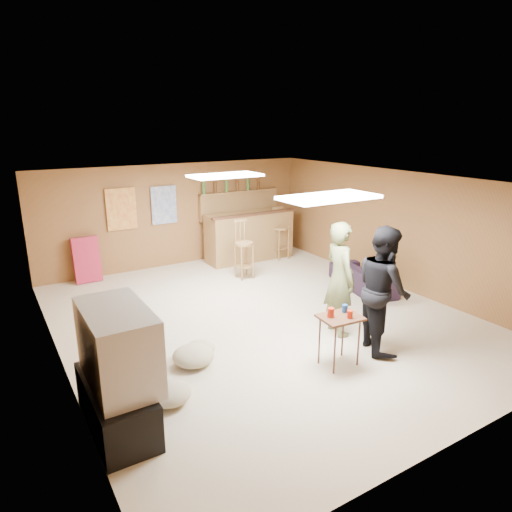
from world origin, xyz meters
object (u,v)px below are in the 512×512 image
tv_body (118,346)px  tray_table (339,341)px  person_black (383,289)px  person_olive (340,279)px  bar_counter (249,236)px  sofa (363,277)px

tv_body → tray_table: tv_body is taller
person_black → tray_table: 0.96m
person_olive → tray_table: (-0.62, -0.73, -0.51)m
tv_body → bar_counter: tv_body is taller
tv_body → tray_table: bearing=-4.9°
person_black → tray_table: (-0.80, -0.06, -0.53)m
bar_counter → sofa: (0.87, -2.75, -0.32)m
person_olive → tray_table: 1.09m
tv_body → person_olive: person_olive is taller
tray_table → sofa: bearing=40.1°
person_olive → person_black: (0.18, -0.68, 0.02)m
bar_counter → tray_table: size_ratio=2.95×
tv_body → sofa: tv_body is taller
person_black → tray_table: size_ratio=2.57×
bar_counter → tray_table: 4.90m
tray_table → tv_body: bearing=175.1°
person_olive → tray_table: bearing=149.5°
person_olive → sofa: 2.15m
person_olive → tray_table: person_olive is taller
bar_counter → person_olive: bearing=-101.5°
tv_body → tray_table: (2.72, -0.23, -0.56)m
person_olive → bar_counter: bearing=-1.6°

